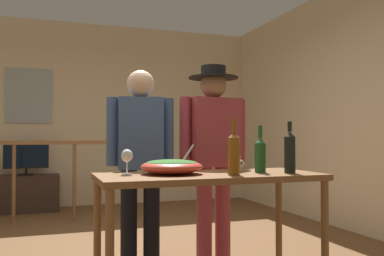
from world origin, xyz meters
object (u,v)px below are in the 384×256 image
at_px(flat_screen_tv, 26,157).
at_px(framed_picture, 29,96).
at_px(serving_table, 209,187).
at_px(wine_bottle_dark, 290,152).
at_px(wine_bottle_amber, 234,152).
at_px(mug_white, 235,164).
at_px(stair_railing, 57,168).
at_px(wine_bottle_green, 260,154).
at_px(tv_console, 26,193).
at_px(salad_bowl, 172,166).
at_px(person_standing_left, 140,153).
at_px(person_standing_right, 213,144).
at_px(wine_glass, 127,157).

bearing_deg(flat_screen_tv, framed_picture, 87.16).
relative_size(serving_table, wine_bottle_dark, 4.24).
height_order(serving_table, wine_bottle_amber, wine_bottle_amber).
height_order(wine_bottle_amber, mug_white, wine_bottle_amber).
bearing_deg(wine_bottle_amber, flat_screen_tv, 109.37).
relative_size(stair_railing, wine_bottle_green, 9.13).
relative_size(tv_console, flat_screen_tv, 1.49).
bearing_deg(serving_table, stair_railing, 106.72).
height_order(salad_bowl, person_standing_left, person_standing_left).
relative_size(framed_picture, mug_white, 6.89).
bearing_deg(wine_bottle_dark, framed_picture, 112.68).
xyz_separation_m(flat_screen_tv, person_standing_right, (1.60, -3.12, 0.22)).
bearing_deg(person_standing_right, framed_picture, -72.29).
relative_size(flat_screen_tv, wine_bottle_dark, 1.74).
height_order(wine_bottle_dark, mug_white, wine_bottle_dark).
distance_m(wine_glass, person_standing_right, 1.04).
height_order(tv_console, wine_bottle_amber, wine_bottle_amber).
distance_m(tv_console, mug_white, 4.13).
xyz_separation_m(serving_table, person_standing_right, (0.31, 0.70, 0.27)).
bearing_deg(wine_bottle_green, salad_bowl, 173.09).
bearing_deg(framed_picture, stair_railing, -72.18).
xyz_separation_m(wine_bottle_green, wine_bottle_dark, (0.16, -0.12, 0.02)).
relative_size(flat_screen_tv, person_standing_right, 0.36).
bearing_deg(wine_glass, wine_bottle_dark, -13.37).
bearing_deg(mug_white, tv_console, 111.38).
bearing_deg(person_standing_right, person_standing_left, -7.00).
bearing_deg(wine_bottle_green, tv_console, 112.99).
height_order(wine_bottle_dark, wine_bottle_amber, wine_bottle_amber).
relative_size(wine_bottle_amber, person_standing_left, 0.23).
bearing_deg(mug_white, wine_bottle_dark, -31.17).
bearing_deg(salad_bowl, tv_console, 105.22).
bearing_deg(tv_console, person_standing_left, -72.87).
height_order(tv_console, wine_glass, wine_glass).
xyz_separation_m(framed_picture, flat_screen_tv, (-0.02, -0.32, -0.89)).
bearing_deg(wine_bottle_amber, tv_console, 109.23).
bearing_deg(wine_bottle_green, stair_railing, 112.70).
height_order(wine_bottle_green, wine_bottle_amber, wine_bottle_amber).
bearing_deg(wine_glass, tv_console, 101.36).
bearing_deg(framed_picture, person_standing_right, -65.29).
distance_m(salad_bowl, wine_bottle_amber, 0.42).
xyz_separation_m(serving_table, mug_white, (0.21, 0.04, 0.14)).
bearing_deg(person_standing_left, stair_railing, -68.71).
bearing_deg(wine_glass, framed_picture, 100.34).
bearing_deg(serving_table, wine_bottle_green, -5.24).
bearing_deg(person_standing_left, wine_bottle_amber, 123.54).
distance_m(mug_white, person_standing_left, 0.84).
bearing_deg(stair_railing, person_standing_right, -61.96).
distance_m(salad_bowl, wine_glass, 0.30).
distance_m(framed_picture, person_standing_left, 3.65).
height_order(stair_railing, person_standing_left, person_standing_left).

